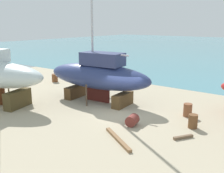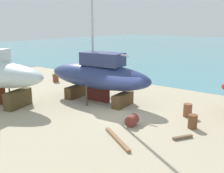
{
  "view_description": "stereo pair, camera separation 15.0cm",
  "coord_description": "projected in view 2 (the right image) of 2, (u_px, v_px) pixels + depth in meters",
  "views": [
    {
      "loc": [
        10.3,
        -14.39,
        6.19
      ],
      "look_at": [
        -1.04,
        0.64,
        1.66
      ],
      "focal_mm": 42.45,
      "sensor_mm": 36.0,
      "label": 1
    },
    {
      "loc": [
        10.42,
        -14.3,
        6.19
      ],
      "look_at": [
        -1.04,
        0.64,
        1.66
      ],
      "focal_mm": 42.45,
      "sensor_mm": 36.0,
      "label": 2
    }
  ],
  "objects": [
    {
      "name": "timber_short_cross",
      "position": [
        183.0,
        137.0,
        14.5
      ],
      "size": [
        0.79,
        1.11,
        0.16
      ],
      "primitive_type": "cube",
      "rotation": [
        0.0,
        0.0,
        1.0
      ],
      "color": "brown",
      "rests_on": "ground"
    },
    {
      "name": "timber_short_skew",
      "position": [
        117.0,
        139.0,
        14.28
      ],
      "size": [
        2.74,
        1.78,
        0.16
      ],
      "primitive_type": "cube",
      "rotation": [
        0.0,
        0.0,
        2.6
      ],
      "color": "olive",
      "rests_on": "ground"
    },
    {
      "name": "barrel_rust_near",
      "position": [
        132.0,
        120.0,
        16.34
      ],
      "size": [
        0.81,
        0.92,
        0.67
      ],
      "primitive_type": "cylinder",
      "rotation": [
        1.57,
        0.0,
        3.34
      ],
      "color": "brown",
      "rests_on": "ground"
    },
    {
      "name": "sailboat_small_center",
      "position": [
        98.0,
        75.0,
        20.94
      ],
      "size": [
        9.44,
        3.47,
        15.63
      ],
      "rotation": [
        0.0,
        0.0,
        3.22
      ],
      "color": "#4D351E",
      "rests_on": "ground"
    },
    {
      "name": "barrel_tar_black",
      "position": [
        193.0,
        121.0,
        15.89
      ],
      "size": [
        0.77,
        0.77,
        0.85
      ],
      "primitive_type": "cylinder",
      "rotation": [
        0.0,
        0.0,
        2.54
      ],
      "color": "brown",
      "rests_on": "ground"
    },
    {
      "name": "barrel_tipped_right",
      "position": [
        188.0,
        110.0,
        17.86
      ],
      "size": [
        0.81,
        0.81,
        0.89
      ],
      "primitive_type": "cylinder",
      "rotation": [
        0.0,
        0.0,
        2.2
      ],
      "color": "brown",
      "rests_on": "ground"
    },
    {
      "name": "ground_plane",
      "position": [
        105.0,
        119.0,
        17.54
      ],
      "size": [
        42.95,
        42.95,
        0.0
      ],
      "primitive_type": "plane",
      "color": "tan"
    },
    {
      "name": "barrel_blue_faded",
      "position": [
        56.0,
        78.0,
        28.53
      ],
      "size": [
        0.82,
        0.82,
        0.86
      ],
      "primitive_type": "cylinder",
      "rotation": [
        0.0,
        0.0,
        0.36
      ],
      "color": "brown",
      "rests_on": "ground"
    }
  ]
}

